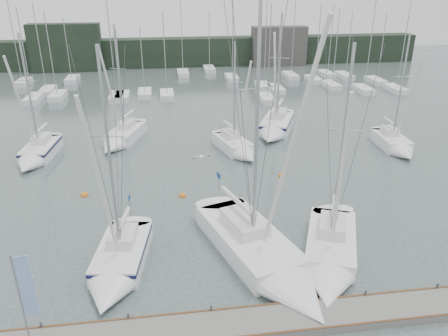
# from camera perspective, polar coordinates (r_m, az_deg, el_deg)

# --- Properties ---
(ground) EXTENTS (160.00, 160.00, 0.00)m
(ground) POSITION_cam_1_polar(r_m,az_deg,el_deg) (26.16, 1.75, -12.45)
(ground) COLOR #42504D
(ground) RESTS_ON ground
(dock) EXTENTS (24.00, 2.00, 0.40)m
(dock) POSITION_cam_1_polar(r_m,az_deg,el_deg) (22.27, 4.05, -19.57)
(dock) COLOR #61605C
(dock) RESTS_ON ground
(far_treeline) EXTENTS (90.00, 4.00, 5.00)m
(far_treeline) POSITION_cam_1_polar(r_m,az_deg,el_deg) (83.85, -5.63, 14.84)
(far_treeline) COLOR black
(far_treeline) RESTS_ON ground
(far_building_left) EXTENTS (12.00, 3.00, 8.00)m
(far_building_left) POSITION_cam_1_polar(r_m,az_deg,el_deg) (83.17, -19.95, 14.56)
(far_building_left) COLOR black
(far_building_left) RESTS_ON ground
(far_building_right) EXTENTS (10.00, 3.00, 7.00)m
(far_building_right) POSITION_cam_1_polar(r_m,az_deg,el_deg) (84.48, 7.17, 15.53)
(far_building_right) COLOR #44423F
(far_building_right) RESTS_ON ground
(mast_forest) EXTENTS (56.35, 25.46, 14.61)m
(mast_forest) POSITION_cam_1_polar(r_m,az_deg,el_deg) (66.61, -0.69, 10.84)
(mast_forest) COLOR silver
(mast_forest) RESTS_ON ground
(sailboat_near_left) EXTENTS (3.76, 8.14, 13.45)m
(sailboat_near_left) POSITION_cam_1_polar(r_m,az_deg,el_deg) (25.63, -13.83, -12.60)
(sailboat_near_left) COLOR silver
(sailboat_near_left) RESTS_ON ground
(sailboat_near_center) EXTENTS (6.75, 12.15, 17.40)m
(sailboat_near_center) POSITION_cam_1_polar(r_m,az_deg,el_deg) (25.26, 6.04, -12.40)
(sailboat_near_center) COLOR silver
(sailboat_near_center) RESTS_ON ground
(sailboat_near_right) EXTENTS (6.03, 9.36, 13.45)m
(sailboat_near_right) POSITION_cam_1_polar(r_m,az_deg,el_deg) (26.26, 13.67, -11.66)
(sailboat_near_right) COLOR silver
(sailboat_near_right) RESTS_ON ground
(sailboat_mid_a) EXTENTS (3.18, 7.59, 11.91)m
(sailboat_mid_a) POSITION_cam_1_polar(r_m,az_deg,el_deg) (43.08, -23.32, 1.60)
(sailboat_mid_a) COLOR silver
(sailboat_mid_a) RESTS_ON ground
(sailboat_mid_b) EXTENTS (4.79, 8.19, 12.16)m
(sailboat_mid_b) POSITION_cam_1_polar(r_m,az_deg,el_deg) (44.82, -13.41, 3.73)
(sailboat_mid_b) COLOR silver
(sailboat_mid_b) RESTS_ON ground
(sailboat_mid_c) EXTENTS (4.02, 7.04, 10.93)m
(sailboat_mid_c) POSITION_cam_1_polar(r_m,az_deg,el_deg) (41.16, 1.85, 2.56)
(sailboat_mid_c) COLOR silver
(sailboat_mid_c) RESTS_ON ground
(sailboat_mid_d) EXTENTS (6.07, 8.86, 13.09)m
(sailboat_mid_d) POSITION_cam_1_polar(r_m,az_deg,el_deg) (46.71, 6.63, 5.19)
(sailboat_mid_d) COLOR silver
(sailboat_mid_d) RESTS_ON ground
(sailboat_mid_e) EXTENTS (2.73, 6.76, 11.62)m
(sailboat_mid_e) POSITION_cam_1_polar(r_m,az_deg,el_deg) (44.98, 21.58, 2.73)
(sailboat_mid_e) COLOR silver
(sailboat_mid_e) RESTS_ON ground
(buoy_a) EXTENTS (0.56, 0.56, 0.56)m
(buoy_a) POSITION_cam_1_polar(r_m,az_deg,el_deg) (33.60, -5.44, -3.71)
(buoy_a) COLOR orange
(buoy_a) RESTS_ON ground
(buoy_b) EXTENTS (0.54, 0.54, 0.54)m
(buoy_b) POSITION_cam_1_polar(r_m,az_deg,el_deg) (37.06, 7.48, -1.06)
(buoy_b) COLOR orange
(buoy_b) RESTS_ON ground
(buoy_c) EXTENTS (0.60, 0.60, 0.60)m
(buoy_c) POSITION_cam_1_polar(r_m,az_deg,el_deg) (35.25, -17.76, -3.44)
(buoy_c) COLOR orange
(buoy_c) RESTS_ON ground
(dock_banner) EXTENTS (0.71, 0.13, 4.68)m
(dock_banner) POSITION_cam_1_polar(r_m,az_deg,el_deg) (21.06, -24.60, -14.50)
(dock_banner) COLOR #95989C
(dock_banner) RESTS_ON dock
(seagull) EXTENTS (0.94, 0.45, 0.19)m
(seagull) POSITION_cam_1_polar(r_m,az_deg,el_deg) (25.16, -3.01, 1.52)
(seagull) COLOR white
(seagull) RESTS_ON ground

